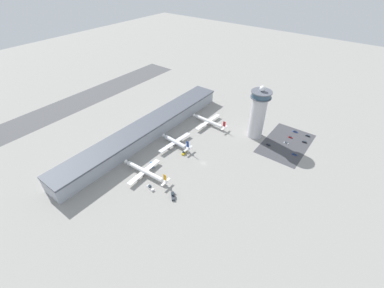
# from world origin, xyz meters

# --- Properties ---
(ground_plane) EXTENTS (1000.00, 1000.00, 0.00)m
(ground_plane) POSITION_xyz_m (0.00, 0.00, 0.00)
(ground_plane) COLOR gray
(terminal_building) EXTENTS (206.93, 25.00, 15.11)m
(terminal_building) POSITION_xyz_m (0.00, 70.00, 7.65)
(terminal_building) COLOR #A3A8B2
(terminal_building) RESTS_ON ground
(runway_strip) EXTENTS (310.39, 44.00, 0.01)m
(runway_strip) POSITION_xyz_m (0.00, 193.74, 0.00)
(runway_strip) COLOR #515154
(runway_strip) RESTS_ON ground
(control_tower) EXTENTS (19.48, 19.48, 54.83)m
(control_tower) POSITION_xyz_m (67.36, -16.48, 26.70)
(control_tower) COLOR #BCBCC1
(control_tower) RESTS_ON ground
(parking_lot_surface) EXTENTS (64.00, 40.00, 0.01)m
(parking_lot_surface) POSITION_xyz_m (73.99, -47.82, 0.00)
(parking_lot_surface) COLOR #424247
(parking_lot_surface) RESTS_ON ground
(airplane_gate_alpha) EXTENTS (36.21, 46.32, 11.86)m
(airplane_gate_alpha) POSITION_xyz_m (-41.74, 31.06, 3.88)
(airplane_gate_alpha) COLOR white
(airplane_gate_alpha) RESTS_ON ground
(airplane_gate_bravo) EXTENTS (40.85, 34.75, 12.52)m
(airplane_gate_bravo) POSITION_xyz_m (5.52, 37.34, 4.03)
(airplane_gate_bravo) COLOR silver
(airplane_gate_bravo) RESTS_ON ground
(airplane_gate_charlie) EXTENTS (39.35, 42.33, 11.74)m
(airplane_gate_charlie) POSITION_xyz_m (56.26, 32.82, 3.95)
(airplane_gate_charlie) COLOR white
(airplane_gate_charlie) RESTS_ON ground
(service_truck_catering) EXTENTS (6.42, 6.58, 2.78)m
(service_truck_catering) POSITION_xyz_m (-30.07, 35.03, 0.97)
(service_truck_catering) COLOR black
(service_truck_catering) RESTS_ON ground
(service_truck_fuel) EXTENTS (3.59, 7.63, 3.00)m
(service_truck_fuel) POSITION_xyz_m (-50.54, 16.49, 1.04)
(service_truck_fuel) COLOR black
(service_truck_fuel) RESTS_ON ground
(service_truck_baggage) EXTENTS (7.13, 4.24, 2.62)m
(service_truck_baggage) POSITION_xyz_m (0.75, 22.89, 0.91)
(service_truck_baggage) COLOR black
(service_truck_baggage) RESTS_ON ground
(service_truck_water) EXTENTS (7.40, 7.52, 3.13)m
(service_truck_water) POSITION_xyz_m (-46.16, -3.54, 1.09)
(service_truck_water) COLOR black
(service_truck_water) RESTS_ON ground
(car_green_van) EXTENTS (2.00, 4.63, 1.39)m
(car_green_van) POSITION_xyz_m (74.00, -47.76, 0.53)
(car_green_van) COLOR black
(car_green_van) RESTS_ON ground
(car_maroon_suv) EXTENTS (1.90, 4.29, 1.37)m
(car_maroon_suv) POSITION_xyz_m (86.23, -47.49, 0.53)
(car_maroon_suv) COLOR black
(car_maroon_suv) RESTS_ON ground
(car_navy_sedan) EXTENTS (1.89, 4.32, 1.52)m
(car_navy_sedan) POSITION_xyz_m (86.63, -61.67, 0.59)
(car_navy_sedan) COLOR black
(car_navy_sedan) RESTS_ON ground
(car_grey_coupe) EXTENTS (1.96, 4.25, 1.46)m
(car_grey_coupe) POSITION_xyz_m (61.55, -60.67, 0.57)
(car_grey_coupe) COLOR black
(car_grey_coupe) RESTS_ON ground
(car_red_hatchback) EXTENTS (1.87, 4.27, 1.42)m
(car_red_hatchback) POSITION_xyz_m (60.84, -34.98, 0.55)
(car_red_hatchback) COLOR black
(car_red_hatchback) RESTS_ON ground
(car_black_suv) EXTENTS (1.83, 4.31, 1.42)m
(car_black_suv) POSITION_xyz_m (99.37, -60.98, 0.55)
(car_black_suv) COLOR black
(car_black_suv) RESTS_ON ground
(car_yellow_taxi) EXTENTS (1.95, 4.34, 1.51)m
(car_yellow_taxi) POSITION_xyz_m (99.16, -47.92, 0.59)
(car_yellow_taxi) COLOR black
(car_yellow_taxi) RESTS_ON ground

